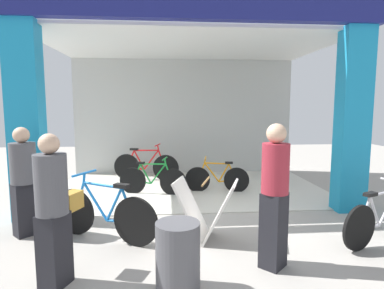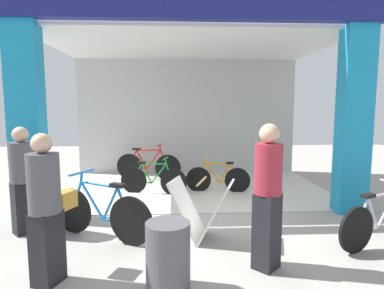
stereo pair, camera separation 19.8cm
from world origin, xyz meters
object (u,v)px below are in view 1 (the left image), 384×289
Objects in this scene: bicycle_inside_2 at (146,166)px; trash_bin at (178,257)px; bicycle_parked_1 at (381,219)px; pedestrian_3 at (275,195)px; sandwich_board_sign at (206,210)px; bicycle_inside_1 at (217,178)px; pedestrian_0 at (24,180)px; bicycle_parked_0 at (104,214)px; pedestrian_2 at (54,209)px; bicycle_inside_0 at (153,180)px.

trash_bin is at bearing -82.62° from bicycle_inside_2.
bicycle_inside_2 is at bearing 130.37° from bicycle_parked_1.
sandwich_board_sign is at bearing 129.84° from pedestrian_3.
pedestrian_0 is at bearing -146.47° from bicycle_inside_1.
bicycle_parked_0 is 0.97× the size of pedestrian_2.
trash_bin is at bearing -109.48° from sandwich_board_sign.
bicycle_parked_1 reaches higher than bicycle_inside_1.
pedestrian_3 reaches higher than bicycle_inside_1.
trash_bin is at bearing -53.38° from bicycle_parked_0.
bicycle_inside_0 is 1.03× the size of bicycle_inside_1.
sandwich_board_sign is 1.19m from pedestrian_3.
pedestrian_3 reaches higher than bicycle_parked_1.
bicycle_inside_2 is (-0.23, 1.39, 0.05)m from bicycle_inside_0.
pedestrian_0 is at bearing -131.21° from bicycle_inside_0.
sandwich_board_sign is at bearing -73.89° from bicycle_inside_2.
bicycle_inside_2 is 4.90m from pedestrian_2.
trash_bin is at bearing -160.23° from pedestrian_3.
trash_bin is (1.01, -1.36, -0.02)m from bicycle_parked_0.
pedestrian_0 is 1.69m from pedestrian_2.
sandwich_board_sign is at bearing -70.34° from bicycle_inside_0.
bicycle_inside_0 is 0.91× the size of pedestrian_0.
bicycle_inside_1 is at bearing 122.89° from bicycle_parked_1.
pedestrian_3 is at bearing 4.41° from pedestrian_2.
bicycle_inside_2 is at bearing 84.59° from bicycle_parked_0.
bicycle_inside_0 is 0.92× the size of bicycle_parked_0.
bicycle_parked_1 is 1.87m from pedestrian_3.
pedestrian_3 reaches higher than sandwich_board_sign.
bicycle_inside_0 is 2.76m from pedestrian_0.
pedestrian_3 is at bearing -87.81° from bicycle_inside_1.
bicycle_inside_0 is 2.40m from bicycle_parked_0.
bicycle_inside_1 is at bearing 3.96° from bicycle_inside_0.
bicycle_parked_0 reaches higher than bicycle_inside_2.
bicycle_parked_1 is 4.25m from pedestrian_2.
sandwich_board_sign is (1.45, -0.10, 0.05)m from bicycle_parked_0.
bicycle_parked_0 is at bearing -129.90° from bicycle_inside_1.
sandwich_board_sign is at bearing -3.97° from bicycle_parked_0.
bicycle_inside_1 is 1.94× the size of trash_bin.
sandwich_board_sign is 0.62× the size of pedestrian_0.
trash_bin is at bearing -105.08° from bicycle_inside_1.
pedestrian_2 is at bearing 170.18° from trash_bin.
bicycle_parked_1 is at bearing 9.55° from pedestrian_2.
pedestrian_3 is (1.80, -4.65, 0.50)m from bicycle_inside_2.
pedestrian_2 is 1.40m from trash_bin.
bicycle_inside_0 is 1.46× the size of sandwich_board_sign.
pedestrian_2 is at bearing -104.17° from bicycle_inside_0.
bicycle_inside_1 is at bearing 56.96° from pedestrian_2.
pedestrian_0 is 2.20× the size of trash_bin.
pedestrian_0 reaches higher than bicycle_inside_0.
trash_bin is at bearing -162.14° from bicycle_parked_1.
pedestrian_3 is (3.35, -1.23, 0.05)m from pedestrian_0.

